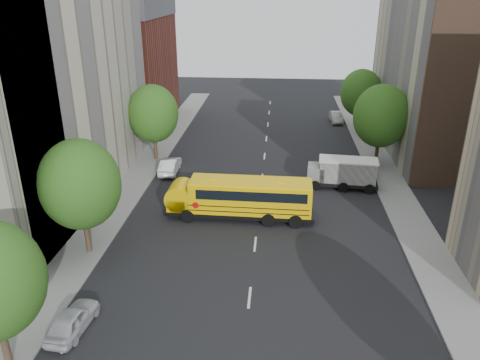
# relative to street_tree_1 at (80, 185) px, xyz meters

# --- Properties ---
(ground) EXTENTS (120.00, 120.00, 0.00)m
(ground) POSITION_rel_street_tree_1_xyz_m (11.00, 4.00, -4.95)
(ground) COLOR black
(ground) RESTS_ON ground
(sidewalk_left) EXTENTS (3.00, 80.00, 0.12)m
(sidewalk_left) POSITION_rel_street_tree_1_xyz_m (-0.50, 9.00, -4.89)
(sidewalk_left) COLOR slate
(sidewalk_left) RESTS_ON ground
(sidewalk_right) EXTENTS (3.00, 80.00, 0.12)m
(sidewalk_right) POSITION_rel_street_tree_1_xyz_m (22.50, 9.00, -4.89)
(sidewalk_right) COLOR slate
(sidewalk_right) RESTS_ON ground
(lane_markings) EXTENTS (0.15, 64.00, 0.01)m
(lane_markings) POSITION_rel_street_tree_1_xyz_m (11.00, 14.00, -4.95)
(lane_markings) COLOR silver
(lane_markings) RESTS_ON ground
(building_left_cream) EXTENTS (10.00, 26.00, 20.00)m
(building_left_cream) POSITION_rel_street_tree_1_xyz_m (-7.00, 10.00, 5.05)
(building_left_cream) COLOR beige
(building_left_cream) RESTS_ON ground
(building_left_redbrick) EXTENTS (10.00, 15.00, 13.00)m
(building_left_redbrick) POSITION_rel_street_tree_1_xyz_m (-7.00, 32.00, 1.55)
(building_left_redbrick) COLOR maroon
(building_left_redbrick) RESTS_ON ground
(building_right_far) EXTENTS (10.00, 22.00, 18.00)m
(building_right_far) POSITION_rel_street_tree_1_xyz_m (29.00, 24.00, 4.05)
(building_right_far) COLOR #AFA788
(building_right_far) RESTS_ON ground
(street_tree_1) EXTENTS (5.12, 5.12, 7.90)m
(street_tree_1) POSITION_rel_street_tree_1_xyz_m (0.00, 0.00, 0.00)
(street_tree_1) COLOR #38281C
(street_tree_1) RESTS_ON ground
(street_tree_2) EXTENTS (4.99, 4.99, 7.71)m
(street_tree_2) POSITION_rel_street_tree_1_xyz_m (0.00, 18.00, -0.12)
(street_tree_2) COLOR #38281C
(street_tree_2) RESTS_ON ground
(street_tree_4) EXTENTS (5.25, 5.25, 8.10)m
(street_tree_4) POSITION_rel_street_tree_1_xyz_m (22.00, 18.00, 0.12)
(street_tree_4) COLOR #38281C
(street_tree_4) RESTS_ON ground
(street_tree_5) EXTENTS (4.86, 4.86, 7.51)m
(street_tree_5) POSITION_rel_street_tree_1_xyz_m (22.00, 30.00, -0.25)
(street_tree_5) COLOR #38281C
(street_tree_5) RESTS_ON ground
(school_bus) EXTENTS (11.25, 2.98, 3.16)m
(school_bus) POSITION_rel_street_tree_1_xyz_m (9.54, 5.97, -3.19)
(school_bus) COLOR black
(school_bus) RESTS_ON ground
(safari_truck) EXTENTS (6.39, 2.84, 2.66)m
(safari_truck) POSITION_rel_street_tree_1_xyz_m (18.04, 12.45, -3.55)
(safari_truck) COLOR black
(safari_truck) RESTS_ON ground
(parked_car_0) EXTENTS (1.87, 3.89, 1.28)m
(parked_car_0) POSITION_rel_street_tree_1_xyz_m (2.09, -7.47, -4.31)
(parked_car_0) COLOR silver
(parked_car_0) RESTS_ON ground
(parked_car_1) EXTENTS (1.61, 4.33, 1.41)m
(parked_car_1) POSITION_rel_street_tree_1_xyz_m (2.20, 14.66, -4.25)
(parked_car_1) COLOR white
(parked_car_1) RESTS_ON ground
(parked_car_4) EXTENTS (1.83, 3.87, 1.28)m
(parked_car_4) POSITION_rel_street_tree_1_xyz_m (20.60, 15.68, -4.31)
(parked_car_4) COLOR #3D3761
(parked_car_4) RESTS_ON ground
(parked_car_5) EXTENTS (1.53, 4.00, 1.30)m
(parked_car_5) POSITION_rel_street_tree_1_xyz_m (19.80, 33.93, -4.30)
(parked_car_5) COLOR #9D9F99
(parked_car_5) RESTS_ON ground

